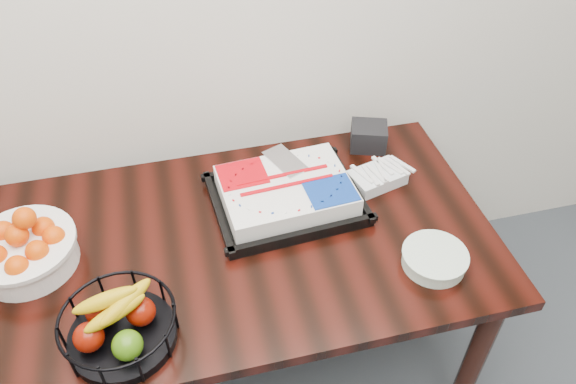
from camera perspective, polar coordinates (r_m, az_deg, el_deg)
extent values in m
cube|color=black|center=(1.80, -7.87, -5.68)|extent=(1.80, 0.90, 0.04)
cylinder|color=black|center=(2.09, 18.51, -15.63)|extent=(0.07, 0.07, 0.71)
cylinder|color=black|center=(2.48, 10.75, -1.71)|extent=(0.07, 0.07, 0.71)
cube|color=black|center=(1.89, -0.22, -0.94)|extent=(0.51, 0.41, 0.02)
cube|color=white|center=(1.86, -0.22, 0.10)|extent=(0.44, 0.34, 0.07)
cube|color=#BF040E|center=(1.87, -4.56, 2.03)|extent=(0.17, 0.15, 0.00)
cube|color=navy|center=(1.80, 4.29, -0.10)|extent=(0.17, 0.15, 0.00)
cube|color=silver|center=(1.91, -0.05, 3.18)|extent=(0.14, 0.19, 0.00)
cylinder|color=white|center=(1.85, -25.11, -5.65)|extent=(0.29, 0.29, 0.09)
cylinder|color=white|center=(1.83, -25.49, -4.77)|extent=(0.31, 0.31, 0.01)
cylinder|color=black|center=(1.61, -16.41, -13.86)|extent=(0.29, 0.29, 0.03)
torus|color=black|center=(1.54, -17.04, -12.09)|extent=(0.31, 0.31, 0.01)
cylinder|color=white|center=(1.75, 14.62, -6.66)|extent=(0.19, 0.19, 0.04)
cylinder|color=white|center=(1.74, 14.76, -6.14)|extent=(0.20, 0.20, 0.01)
cube|color=silver|center=(1.98, 9.01, 1.47)|extent=(0.21, 0.16, 0.05)
cube|color=black|center=(2.12, 8.18, 5.62)|extent=(0.16, 0.15, 0.09)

